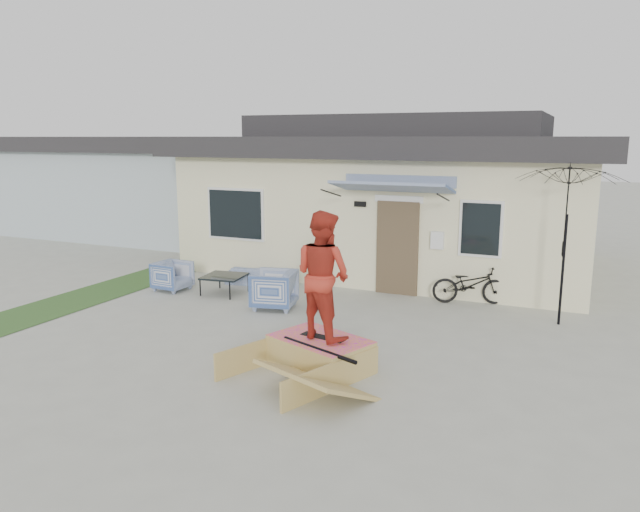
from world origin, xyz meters
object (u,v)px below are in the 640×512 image
at_px(patio_umbrella, 566,233).
at_px(skate_ramp, 320,354).
at_px(loveseat, 257,272).
at_px(skater, 323,273).
at_px(armchair_left, 172,274).
at_px(armchair_right, 274,288).
at_px(coffee_table, 224,285).
at_px(skateboard, 323,337).
at_px(bicycle, 470,280).

bearing_deg(patio_umbrella, skate_ramp, -129.62).
relative_size(loveseat, skater, 0.75).
height_order(loveseat, armchair_left, armchair_left).
bearing_deg(armchair_right, armchair_left, -109.67).
height_order(coffee_table, skateboard, skateboard).
relative_size(loveseat, patio_umbrella, 0.61).
xyz_separation_m(armchair_left, skateboard, (5.11, -2.96, 0.13)).
distance_m(loveseat, coffee_table, 1.14).
height_order(armchair_right, skater, skater).
bearing_deg(armchair_left, loveseat, -44.70).
bearing_deg(skateboard, armchair_left, 159.51).
bearing_deg(skate_ramp, skateboard, 90.00).
bearing_deg(loveseat, bicycle, 173.08).
bearing_deg(coffee_table, skateboard, -39.53).
xyz_separation_m(coffee_table, skateboard, (3.83, -3.16, 0.29)).
bearing_deg(loveseat, skateboard, 119.47).
relative_size(armchair_left, coffee_table, 0.86).
bearing_deg(armchair_left, coffee_table, -77.61).
height_order(loveseat, skater, skater).
xyz_separation_m(armchair_left, skater, (5.11, -2.96, 1.12)).
height_order(bicycle, skater, skater).
bearing_deg(skateboard, skater, 0.00).
bearing_deg(skate_ramp, armchair_left, 170.36).
bearing_deg(armchair_right, bicycle, 106.50).
height_order(armchair_left, coffee_table, armchair_left).
height_order(patio_umbrella, skate_ramp, patio_umbrella).
relative_size(coffee_table, bicycle, 0.55).
bearing_deg(skateboard, skate_ramp, -101.31).
relative_size(skate_ramp, skater, 0.99).
relative_size(armchair_left, armchair_right, 0.85).
relative_size(coffee_table, patio_umbrella, 0.37).
bearing_deg(patio_umbrella, bicycle, 156.51).
bearing_deg(armchair_left, patio_umbrella, -80.62).
distance_m(armchair_right, skate_ramp, 3.48).
xyz_separation_m(armchair_left, bicycle, (6.49, 1.67, 0.13)).
bearing_deg(skateboard, armchair_right, 140.50).
distance_m(loveseat, bicycle, 5.03).
bearing_deg(armchair_right, coffee_table, -122.13).
distance_m(coffee_table, skate_ramp, 4.98).
relative_size(loveseat, skate_ramp, 0.75).
bearing_deg(skate_ramp, armchair_right, 151.11).
distance_m(coffee_table, bicycle, 5.42).
bearing_deg(skater, coffee_table, -19.48).
bearing_deg(coffee_table, skater, -39.53).
distance_m(loveseat, armchair_left, 1.98).
relative_size(loveseat, armchair_right, 1.66).
bearing_deg(coffee_table, armchair_left, -170.94).
xyz_separation_m(armchair_left, skate_ramp, (5.09, -3.00, -0.13)).
bearing_deg(loveseat, skater, 119.47).
bearing_deg(skateboard, coffee_table, 150.04).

